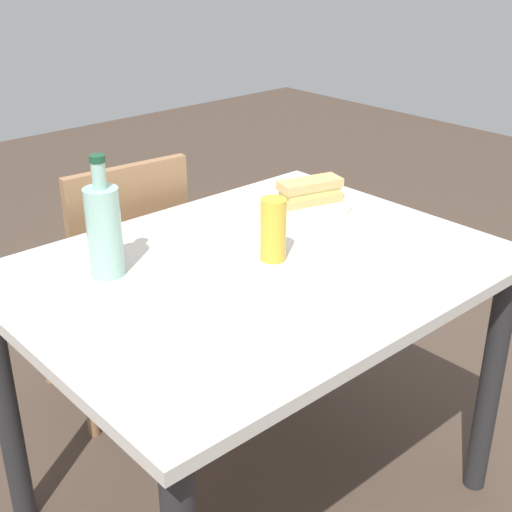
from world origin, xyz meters
name	(u,v)px	position (x,y,z in m)	size (l,w,h in m)	color
ground_plane	(256,499)	(0.00, 0.00, 0.00)	(8.00, 8.00, 0.00)	#47382D
dining_table	(256,304)	(0.00, 0.00, 0.63)	(1.14, 0.87, 0.74)	beige
chair_far	(120,270)	(-0.01, 0.63, 0.49)	(0.43, 0.43, 0.86)	#936B47
plate_near	(309,205)	(0.36, 0.17, 0.75)	(0.24, 0.24, 0.01)	silver
baguette_sandwich_near	(310,191)	(0.36, 0.17, 0.79)	(0.19, 0.12, 0.07)	tan
knife_near	(297,196)	(0.36, 0.23, 0.76)	(0.18, 0.02, 0.01)	silver
water_bottle	(104,229)	(-0.29, 0.19, 0.85)	(0.08, 0.08, 0.28)	#99C6B7
beer_glass	(273,230)	(0.05, -0.01, 0.81)	(0.06, 0.06, 0.15)	gold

